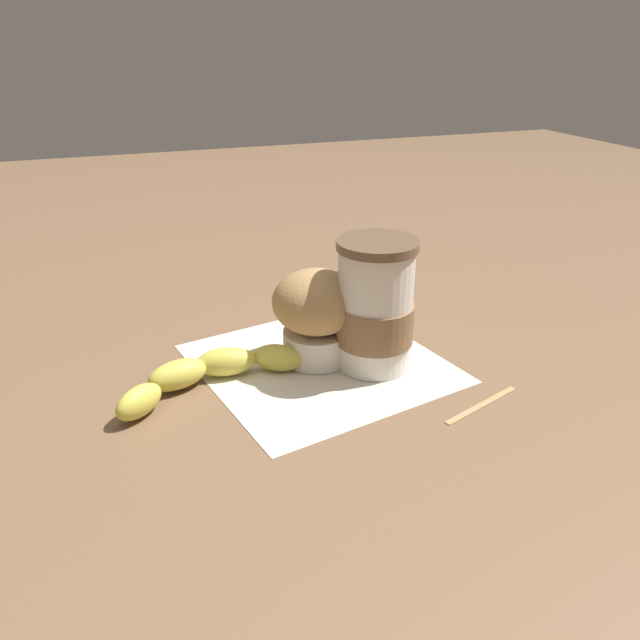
{
  "coord_description": "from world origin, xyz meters",
  "views": [
    {
      "loc": [
        0.22,
        0.61,
        0.36
      ],
      "look_at": [
        0.0,
        0.0,
        0.06
      ],
      "focal_mm": 35.0,
      "sensor_mm": 36.0,
      "label": 1
    }
  ],
  "objects": [
    {
      "name": "banana",
      "position": [
        0.13,
        0.01,
        0.02
      ],
      "size": [
        0.22,
        0.1,
        0.03
      ],
      "color": "#D6CC4C",
      "rests_on": "paper_napkin"
    },
    {
      "name": "muffin",
      "position": [
        0.0,
        -0.01,
        0.06
      ],
      "size": [
        0.1,
        0.1,
        0.11
      ],
      "color": "white",
      "rests_on": "paper_napkin"
    },
    {
      "name": "ground_plane",
      "position": [
        0.0,
        0.0,
        0.0
      ],
      "size": [
        3.0,
        3.0,
        0.0
      ],
      "primitive_type": "plane",
      "color": "brown"
    },
    {
      "name": "coffee_cup",
      "position": [
        -0.06,
        0.02,
        0.07
      ],
      "size": [
        0.09,
        0.09,
        0.15
      ],
      "color": "silver",
      "rests_on": "paper_napkin"
    },
    {
      "name": "paper_napkin",
      "position": [
        0.0,
        0.0,
        0.0
      ],
      "size": [
        0.31,
        0.31,
        0.0
      ],
      "primitive_type": "cube",
      "rotation": [
        0.0,
        0.0,
        0.2
      ],
      "color": "beige",
      "rests_on": "ground_plane"
    },
    {
      "name": "wooden_stirrer",
      "position": [
        -0.13,
        0.14,
        0.0
      ],
      "size": [
        0.11,
        0.04,
        0.0
      ],
      "primitive_type": "cube",
      "rotation": [
        0.0,
        0.0,
        0.33
      ],
      "color": "tan",
      "rests_on": "ground_plane"
    }
  ]
}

